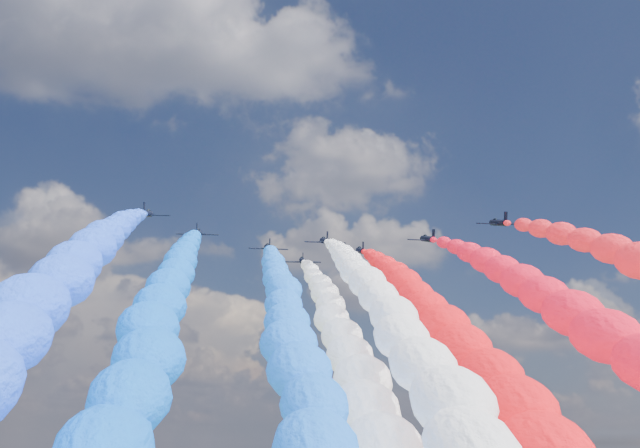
{
  "coord_description": "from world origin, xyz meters",
  "views": [
    {
      "loc": [
        -15.37,
        -139.79,
        61.83
      ],
      "look_at": [
        0.0,
        4.0,
        101.54
      ],
      "focal_mm": 44.86,
      "sensor_mm": 36.0,
      "label": 1
    }
  ],
  "objects": [
    {
      "name": "jet_2",
      "position": [
        -9.2,
        15.53,
        99.54
      ],
      "size": [
        8.23,
        11.01,
        5.11
      ],
      "primitive_type": null,
      "rotation": [
        0.28,
        0.0,
        0.04
      ],
      "color": "black"
    },
    {
      "name": "trail_3",
      "position": [
        1.46,
        -43.25,
        78.0
      ],
      "size": [
        6.89,
        102.92,
        47.53
      ],
      "primitive_type": null,
      "color": "white"
    },
    {
      "name": "jet_3",
      "position": [
        1.46,
        9.04,
        99.54
      ],
      "size": [
        8.02,
        10.86,
        5.11
      ],
      "primitive_type": null,
      "rotation": [
        0.28,
        0.0,
        0.02
      ],
      "color": "black"
    },
    {
      "name": "jet_5",
      "position": [
        9.61,
        16.17,
        99.54
      ],
      "size": [
        8.08,
        10.91,
        5.11
      ],
      "primitive_type": null,
      "rotation": [
        0.28,
        0.0,
        -0.03
      ],
      "color": "black"
    },
    {
      "name": "trail_4",
      "position": [
        -1.39,
        -25.52,
        78.0
      ],
      "size": [
        6.89,
        102.92,
        47.53
      ],
      "primitive_type": null,
      "color": "white"
    },
    {
      "name": "jet_7",
      "position": [
        30.68,
        -7.49,
        99.54
      ],
      "size": [
        7.89,
        10.76,
        5.11
      ],
      "primitive_type": null,
      "rotation": [
        0.28,
        0.0,
        0.01
      ],
      "color": "black"
    },
    {
      "name": "jet_6",
      "position": [
        20.94,
        5.36,
        99.54
      ],
      "size": [
        8.34,
        11.09,
        5.11
      ],
      "primitive_type": null,
      "rotation": [
        0.28,
        0.0,
        0.05
      ],
      "color": "black"
    },
    {
      "name": "trail_6",
      "position": [
        20.94,
        -46.92,
        78.0
      ],
      "size": [
        6.89,
        102.92,
        47.53
      ],
      "primitive_type": null,
      "color": "red"
    },
    {
      "name": "jet_0",
      "position": [
        -30.81,
        -6.63,
        99.54
      ],
      "size": [
        8.08,
        10.9,
        5.11
      ],
      "primitive_type": null,
      "rotation": [
        0.28,
        0.0,
        -0.02
      ],
      "color": "black"
    },
    {
      "name": "jet_4",
      "position": [
        -1.39,
        26.76,
        99.54
      ],
      "size": [
        8.33,
        11.08,
        5.11
      ],
      "primitive_type": null,
      "rotation": [
        0.28,
        0.0,
        -0.05
      ],
      "color": "black"
    },
    {
      "name": "jet_1",
      "position": [
        -22.7,
        5.5,
        99.54
      ],
      "size": [
        7.91,
        10.78,
        5.11
      ],
      "primitive_type": null,
      "rotation": [
        0.28,
        0.0,
        -0.01
      ],
      "color": "black"
    },
    {
      "name": "trail_5",
      "position": [
        9.61,
        -36.12,
        78.0
      ],
      "size": [
        6.89,
        102.92,
        47.53
      ],
      "primitive_type": null,
      "color": "red"
    },
    {
      "name": "trail_2",
      "position": [
        -9.2,
        -36.75,
        78.0
      ],
      "size": [
        6.89,
        102.92,
        47.53
      ],
      "primitive_type": null,
      "color": "blue"
    },
    {
      "name": "trail_1",
      "position": [
        -22.7,
        -46.79,
        78.0
      ],
      "size": [
        6.89,
        102.92,
        47.53
      ],
      "primitive_type": null,
      "color": "blue"
    },
    {
      "name": "trail_0",
      "position": [
        -30.81,
        -58.92,
        78.0
      ],
      "size": [
        6.89,
        102.92,
        47.53
      ],
      "primitive_type": null,
      "color": "#2556FF"
    }
  ]
}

